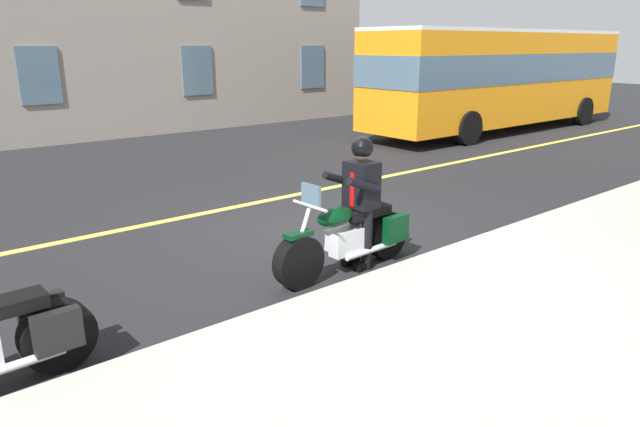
# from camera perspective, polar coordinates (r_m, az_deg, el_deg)

# --- Properties ---
(ground_plane) EXTENTS (80.00, 80.00, 0.00)m
(ground_plane) POSITION_cam_1_polar(r_m,az_deg,el_deg) (9.01, 0.04, -1.69)
(ground_plane) COLOR black
(sidewalk_curb) EXTENTS (60.00, 5.00, 0.15)m
(sidewalk_curb) POSITION_cam_1_polar(r_m,az_deg,el_deg) (6.44, 26.78, -10.73)
(sidewalk_curb) COLOR #B2ADA0
(sidewalk_curb) RESTS_ON ground_plane
(lane_center_stripe) EXTENTS (60.00, 0.16, 0.01)m
(lane_center_stripe) POSITION_cam_1_polar(r_m,az_deg,el_deg) (10.57, -6.83, 1.01)
(lane_center_stripe) COLOR #E5DB4C
(lane_center_stripe) RESTS_ON ground_plane
(motorcycle_main) EXTENTS (2.22, 0.63, 1.26)m
(motorcycle_main) POSITION_cam_1_polar(r_m,az_deg,el_deg) (7.32, 2.99, -2.41)
(motorcycle_main) COLOR black
(motorcycle_main) RESTS_ON ground_plane
(rider_main) EXTENTS (0.63, 0.56, 1.74)m
(rider_main) POSITION_cam_1_polar(r_m,az_deg,el_deg) (7.28, 4.11, 2.27)
(rider_main) COLOR black
(rider_main) RESTS_ON ground_plane
(bus_far) EXTENTS (11.05, 2.70, 3.30)m
(bus_far) POSITION_cam_1_polar(r_m,az_deg,el_deg) (20.39, 17.77, 13.24)
(bus_far) COLOR orange
(bus_far) RESTS_ON ground_plane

